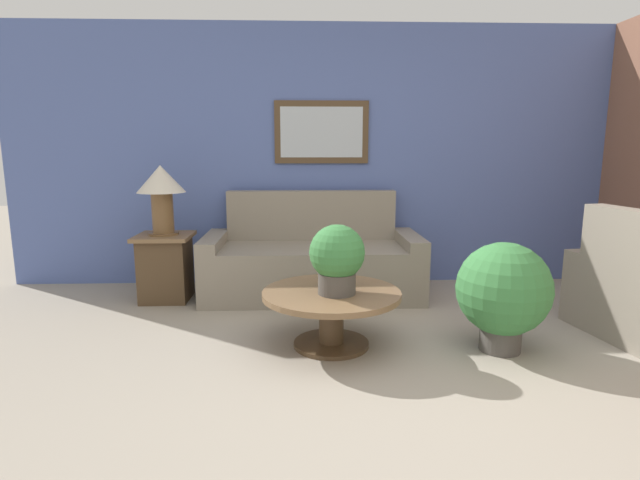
{
  "coord_description": "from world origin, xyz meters",
  "views": [
    {
      "loc": [
        -0.59,
        -2.45,
        1.39
      ],
      "look_at": [
        -0.43,
        1.63,
        0.64
      ],
      "focal_mm": 28.0,
      "sensor_mm": 36.0,
      "label": 1
    }
  ],
  "objects": [
    {
      "name": "couch_main",
      "position": [
        -0.48,
        2.2,
        0.31
      ],
      "size": [
        2.03,
        0.88,
        0.97
      ],
      "color": "gray",
      "rests_on": "ground_plane"
    },
    {
      "name": "potted_plant_floor",
      "position": [
        0.79,
        0.79,
        0.42
      ],
      "size": [
        0.64,
        0.64,
        0.76
      ],
      "color": "#4C4742",
      "rests_on": "ground_plane"
    },
    {
      "name": "coffee_table",
      "position": [
        -0.38,
        0.91,
        0.29
      ],
      "size": [
        0.97,
        0.97,
        0.4
      ],
      "color": "#4C3823",
      "rests_on": "ground_plane"
    },
    {
      "name": "potted_plant_on_table",
      "position": [
        -0.34,
        0.85,
        0.66
      ],
      "size": [
        0.38,
        0.38,
        0.48
      ],
      "color": "#4C4742",
      "rests_on": "coffee_table"
    },
    {
      "name": "side_table",
      "position": [
        -1.84,
        2.08,
        0.31
      ],
      "size": [
        0.49,
        0.49,
        0.61
      ],
      "color": "#4C3823",
      "rests_on": "ground_plane"
    },
    {
      "name": "ground_plane",
      "position": [
        0.0,
        0.0,
        0.0
      ],
      "size": [
        20.0,
        20.0,
        0.0
      ],
      "primitive_type": "plane",
      "color": "gray"
    },
    {
      "name": "wall_back",
      "position": [
        -0.01,
        2.7,
        1.3
      ],
      "size": [
        7.09,
        0.09,
        2.6
      ],
      "color": "#5166A8",
      "rests_on": "ground_plane"
    },
    {
      "name": "table_lamp",
      "position": [
        -1.84,
        2.08,
        1.04
      ],
      "size": [
        0.43,
        0.43,
        0.63
      ],
      "color": "brown",
      "rests_on": "side_table"
    }
  ]
}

